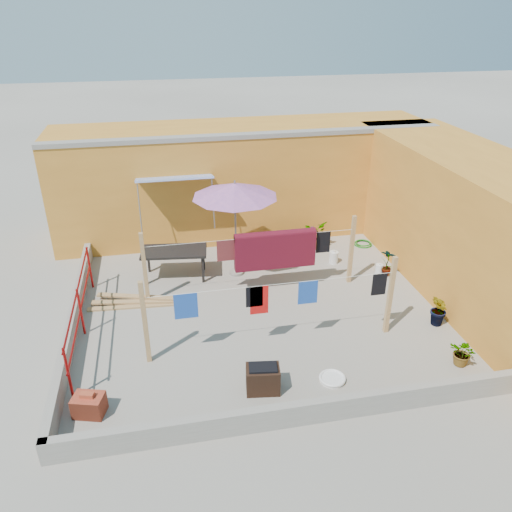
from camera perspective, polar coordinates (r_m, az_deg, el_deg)
The scene contains 21 objects.
ground at distance 11.61m, azimuth 0.31°, elevation -6.07°, with size 80.00×80.00×0.00m, color #9E998E.
wall_back at distance 15.19m, azimuth -1.45°, elevation 8.83°, with size 11.00×3.27×3.21m.
wall_right at distance 12.84m, azimuth 23.72°, elevation 2.97°, with size 2.40×9.00×3.20m, color orange.
parapet_front at distance 8.75m, azimuth 5.30°, elevation -17.42°, with size 8.30×0.16×0.44m, color gray.
parapet_left at distance 11.51m, azimuth -20.17°, elevation -6.98°, with size 0.16×7.30×0.44m, color gray.
red_railing at distance 11.04m, azimuth -19.52°, elevation -5.30°, with size 0.05×4.20×1.10m.
clothesline_rig at distance 11.65m, azimuth 1.98°, elevation 0.00°, with size 5.09×2.35×1.80m.
patio_umbrella at distance 12.15m, azimuth -2.43°, elevation 7.45°, with size 2.47×2.47×2.54m.
outdoor_table at distance 12.77m, azimuth -9.34°, elevation 0.36°, with size 1.72×1.01×0.77m.
brick_stack at distance 9.33m, azimuth -18.55°, elevation -15.83°, with size 0.60×0.51×0.45m.
lumber_pile at distance 12.07m, azimuth -13.28°, elevation -5.09°, with size 2.30×0.78×0.14m.
brazier at distance 9.27m, azimuth 0.79°, elevation -13.84°, with size 0.66×0.48×0.54m.
white_basin at distance 9.71m, azimuth 8.71°, elevation -13.69°, with size 0.50×0.50×0.09m.
water_jug_a at distance 13.38m, azimuth 13.88°, elevation -1.47°, with size 0.20×0.20×0.31m.
water_jug_b at distance 13.69m, azimuth 8.86°, elevation -0.15°, with size 0.24×0.24×0.38m.
green_hose at distance 14.94m, azimuth 12.13°, elevation 1.40°, with size 0.53×0.53×0.08m.
plant_back_a at distance 14.36m, azimuth 6.45°, elevation 2.45°, with size 0.74×0.64×0.83m, color #1F5B1A.
plant_back_b at distance 14.57m, azimuth 6.70°, elevation 2.27°, with size 0.33×0.33×0.58m, color #1F5B1A.
plant_right_a at distance 13.21m, azimuth 14.81°, elevation -0.73°, with size 0.41×0.28×0.78m, color #1F5B1A.
plant_right_b at distance 11.55m, azimuth 20.21°, elevation -5.87°, with size 0.42×0.34×0.77m, color #1F5B1A.
plant_right_c at distance 10.61m, azimuth 22.62°, elevation -10.23°, with size 0.50×0.43×0.55m, color #1F5B1A.
Camera 1 is at (-1.99, -9.53, 6.32)m, focal length 35.00 mm.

